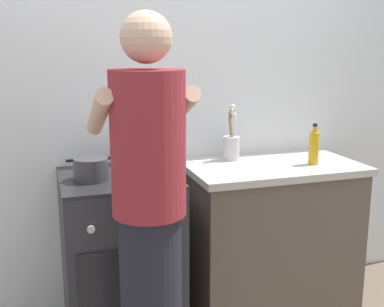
% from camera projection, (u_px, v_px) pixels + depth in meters
% --- Properties ---
extents(back_wall, '(3.20, 0.10, 2.50)m').
position_uv_depth(back_wall, '(196.00, 99.00, 2.96)').
color(back_wall, silver).
rests_on(back_wall, ground).
extents(countertop, '(1.00, 0.60, 0.90)m').
position_uv_depth(countertop, '(270.00, 236.00, 2.91)').
color(countertop, brown).
rests_on(countertop, ground).
extents(stove_range, '(0.60, 0.62, 0.90)m').
position_uv_depth(stove_range, '(121.00, 256.00, 2.64)').
color(stove_range, '#2D2D33').
rests_on(stove_range, ground).
extents(pot, '(0.24, 0.18, 0.11)m').
position_uv_depth(pot, '(91.00, 169.00, 2.46)').
color(pot, '#38383D').
rests_on(pot, stove_range).
extents(mixing_bowl, '(0.27, 0.27, 0.08)m').
position_uv_depth(mixing_bowl, '(145.00, 167.00, 2.55)').
color(mixing_bowl, '#B7B7BC').
rests_on(mixing_bowl, stove_range).
extents(utensil_crock, '(0.10, 0.10, 0.33)m').
position_uv_depth(utensil_crock, '(231.00, 144.00, 2.89)').
color(utensil_crock, silver).
rests_on(utensil_crock, countertop).
extents(oil_bottle, '(0.06, 0.06, 0.24)m').
position_uv_depth(oil_bottle, '(314.00, 147.00, 2.78)').
color(oil_bottle, gold).
rests_on(oil_bottle, countertop).
extents(person, '(0.41, 0.50, 1.70)m').
position_uv_depth(person, '(149.00, 222.00, 1.99)').
color(person, black).
rests_on(person, ground).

